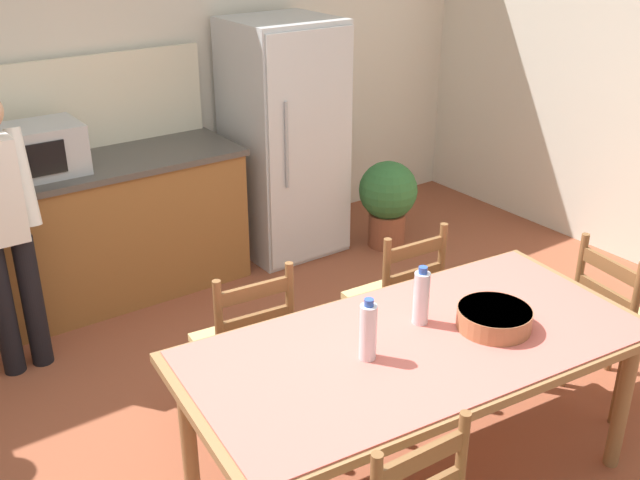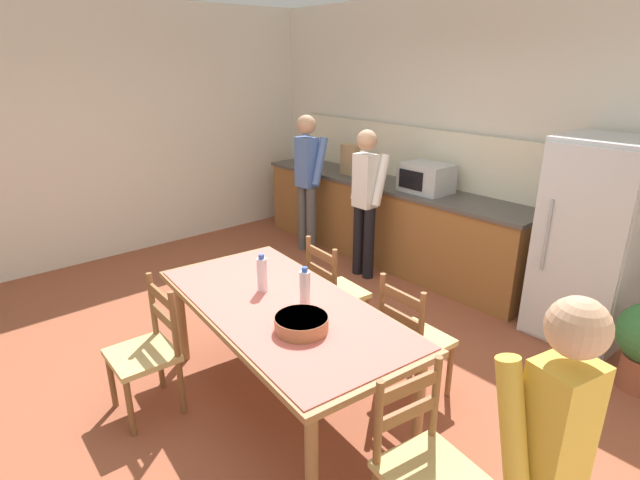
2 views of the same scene
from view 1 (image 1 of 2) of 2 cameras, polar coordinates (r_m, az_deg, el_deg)
name	(u,v)px [view 1 (image 1 of 2)]	position (r m, az deg, el deg)	size (l,w,h in m)	color
ground_plane	(313,476)	(3.63, -0.52, -17.56)	(8.32, 8.32, 0.00)	brown
wall_back	(76,66)	(5.20, -18.09, 12.49)	(6.52, 0.12, 2.90)	silver
refrigerator	(284,139)	(5.46, -2.74, 7.68)	(0.72, 0.73, 1.70)	silver
microwave	(38,150)	(4.75, -20.69, 6.44)	(0.50, 0.39, 0.30)	#B2B7BC
dining_table	(417,356)	(3.22, 7.37, -8.77)	(2.09, 1.15, 0.75)	olive
bottle_near_centre	(368,331)	(2.99, 3.69, -6.95)	(0.07, 0.07, 0.27)	silver
bottle_off_centre	(421,297)	(3.25, 7.72, -4.34)	(0.07, 0.07, 0.27)	silver
serving_bowl	(494,317)	(3.31, 13.13, -5.73)	(0.32, 0.32, 0.09)	#9E6642
chair_side_far_left	(246,346)	(3.71, -5.69, -8.06)	(0.46, 0.44, 0.91)	brown
chair_side_far_right	(397,301)	(4.10, 5.88, -4.68)	(0.45, 0.43, 0.91)	brown
chair_head_end	(618,325)	(4.15, 21.73, -6.06)	(0.46, 0.48, 0.91)	brown
person_at_counter	(2,222)	(4.26, -23.08, 1.28)	(0.40, 0.28, 1.59)	black
potted_plant	(388,198)	(5.65, 5.19, 3.21)	(0.44, 0.44, 0.67)	brown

